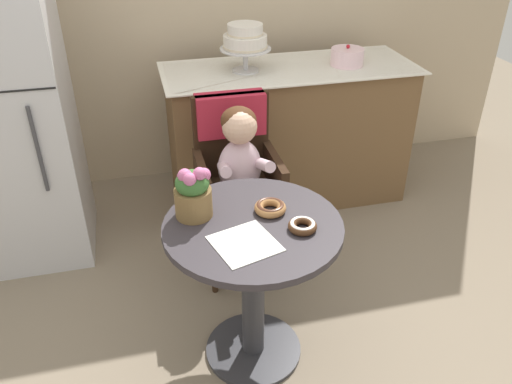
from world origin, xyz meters
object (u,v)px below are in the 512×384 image
object	(u,v)px
donut_front	(270,207)
cafe_table	(253,265)
flower_vase	(193,191)
tiered_cake_stand	(245,40)
donut_mid	(302,225)
round_layer_cake	(347,57)
seated_child	(241,165)
wicker_chair	(235,157)
refrigerator	(5,112)

from	to	relation	value
donut_front	cafe_table	bearing A→B (deg)	-143.32
flower_vase	tiered_cake_stand	xyz separation A→B (m)	(0.49, 1.18, 0.25)
donut_mid	donut_front	bearing A→B (deg)	120.22
donut_mid	round_layer_cake	bearing A→B (deg)	61.76
seated_child	round_layer_cake	size ratio (longest dim) A/B	3.62
wicker_chair	donut_mid	world-z (taller)	wicker_chair
refrigerator	seated_child	bearing A→B (deg)	-25.46
tiered_cake_stand	round_layer_cake	xyz separation A→B (m)	(0.63, -0.04, -0.13)
seated_child	refrigerator	bearing A→B (deg)	154.54
cafe_table	seated_child	size ratio (longest dim) A/B	0.99
wicker_chair	donut_mid	xyz separation A→B (m)	(0.10, -0.80, 0.10)
wicker_chair	tiered_cake_stand	bearing A→B (deg)	67.19
donut_front	round_layer_cake	world-z (taller)	round_layer_cake
donut_mid	refrigerator	size ratio (longest dim) A/B	0.07
donut_front	flower_vase	size ratio (longest dim) A/B	0.57
donut_front	refrigerator	world-z (taller)	refrigerator
cafe_table	wicker_chair	xyz separation A→B (m)	(0.08, 0.72, 0.13)
cafe_table	wicker_chair	size ratio (longest dim) A/B	0.75
tiered_cake_stand	refrigerator	size ratio (longest dim) A/B	0.18
round_layer_cake	refrigerator	xyz separation A→B (m)	(-1.95, -0.16, -0.10)
seated_child	tiered_cake_stand	world-z (taller)	tiered_cake_stand
donut_front	donut_mid	world-z (taller)	donut_front
wicker_chair	donut_front	distance (m)	0.66
wicker_chair	donut_front	size ratio (longest dim) A/B	7.32
cafe_table	round_layer_cake	world-z (taller)	round_layer_cake
wicker_chair	flower_vase	xyz separation A→B (m)	(-0.29, -0.60, 0.19)
tiered_cake_stand	donut_mid	bearing A→B (deg)	-93.94
tiered_cake_stand	round_layer_cake	distance (m)	0.64
tiered_cake_stand	wicker_chair	bearing A→B (deg)	-108.42
cafe_table	donut_front	distance (m)	0.26
cafe_table	donut_front	world-z (taller)	donut_front
donut_front	tiered_cake_stand	bearing A→B (deg)	81.55
flower_vase	seated_child	bearing A→B (deg)	56.71
cafe_table	wicker_chair	distance (m)	0.73
wicker_chair	refrigerator	distance (m)	1.21
donut_mid	flower_vase	size ratio (longest dim) A/B	0.50
round_layer_cake	refrigerator	bearing A→B (deg)	-175.22
cafe_table	flower_vase	xyz separation A→B (m)	(-0.21, 0.12, 0.32)
donut_front	tiered_cake_stand	distance (m)	1.29
cafe_table	round_layer_cake	size ratio (longest dim) A/B	3.59
donut_front	donut_mid	distance (m)	0.17
wicker_chair	tiered_cake_stand	distance (m)	0.76
donut_mid	tiered_cake_stand	distance (m)	1.43
wicker_chair	seated_child	distance (m)	0.16
cafe_table	seated_child	distance (m)	0.59
seated_child	donut_front	bearing A→B (deg)	-88.81
seated_child	donut_front	distance (m)	0.50
wicker_chair	seated_child	size ratio (longest dim) A/B	1.31
donut_mid	round_layer_cake	xyz separation A→B (m)	(0.72, 1.35, 0.21)
wicker_chair	donut_front	world-z (taller)	wicker_chair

